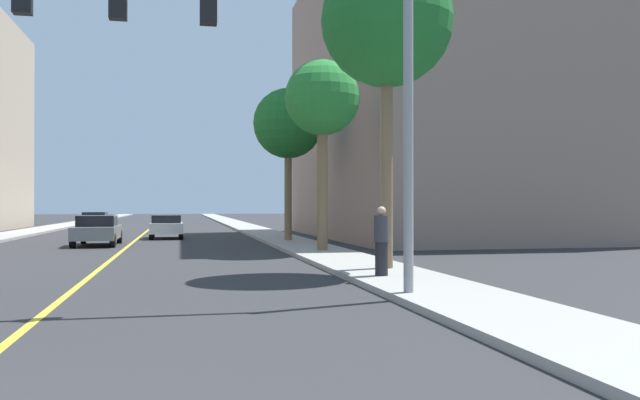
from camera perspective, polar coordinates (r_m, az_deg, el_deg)
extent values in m
plane|color=#2D2D30|center=(46.53, -15.00, -2.77)|extent=(192.00, 192.00, 0.00)
cube|color=#9E9B93|center=(47.54, -24.32, -2.61)|extent=(2.50, 168.00, 0.15)
cube|color=#9E9B93|center=(46.78, -5.53, -2.68)|extent=(2.50, 168.00, 0.15)
cube|color=yellow|center=(46.53, -15.00, -2.77)|extent=(0.16, 144.00, 0.01)
cube|color=gray|center=(40.54, 11.25, 8.51)|extent=(15.55, 21.63, 16.42)
cylinder|color=gray|center=(13.40, 7.70, 5.82)|extent=(0.20, 0.20, 6.44)
cube|color=black|center=(13.12, -9.69, 16.58)|extent=(0.32, 0.24, 0.84)
cylinder|color=brown|center=(18.45, 5.84, 4.86)|extent=(0.33, 0.33, 6.92)
sphere|color=#1E6B28|center=(19.08, 5.84, 15.27)|extent=(3.70, 3.70, 3.70)
cone|color=#1E6B28|center=(19.45, 8.97, 14.35)|extent=(0.53, 1.82, 1.69)
cone|color=#1E6B28|center=(20.09, 5.31, 13.87)|extent=(1.45, 0.62, 1.67)
cone|color=#1E6B28|center=(19.53, 2.82, 14.29)|extent=(1.40, 1.48, 1.73)
cone|color=#1E6B28|center=(18.18, 3.68, 15.41)|extent=(1.17, 1.45, 1.87)
cone|color=#1E6B28|center=(18.14, 7.81, 15.45)|extent=(1.62, 0.79, 1.85)
cylinder|color=brown|center=(25.60, 0.20, 2.30)|extent=(0.42, 0.42, 5.97)
sphere|color=#287F33|center=(25.91, 0.20, 8.91)|extent=(2.95, 2.95, 2.95)
cone|color=#287F33|center=(26.09, 2.12, 8.40)|extent=(0.45, 1.17, 1.34)
cone|color=#287F33|center=(26.75, 0.43, 8.18)|extent=(1.62, 0.96, 1.26)
cone|color=#287F33|center=(26.16, -1.66, 8.37)|extent=(1.07, 1.52, 1.59)
cone|color=#287F33|center=(25.23, -1.15, 8.70)|extent=(1.08, 1.29, 1.49)
cone|color=#287F33|center=(25.20, 1.46, 8.71)|extent=(1.47, 1.04, 1.20)
cylinder|color=brown|center=(32.94, -2.79, 1.61)|extent=(0.37, 0.37, 5.87)
sphere|color=#1E6B28|center=(33.17, -2.78, 6.68)|extent=(3.53, 3.53, 3.53)
cone|color=#1E6B28|center=(33.17, -0.94, 6.33)|extent=(0.64, 1.69, 1.31)
cone|color=#1E6B28|center=(34.16, -2.26, 6.14)|extent=(1.56, 1.04, 1.85)
cone|color=#1E6B28|center=(33.51, -4.51, 6.27)|extent=(1.06, 1.59, 1.74)
cone|color=#1E6B28|center=(32.48, -4.21, 6.48)|extent=(1.20, 1.76, 1.76)
cone|color=#1E6B28|center=(32.30, -1.69, 6.52)|extent=(1.42, 0.95, 1.68)
cube|color=white|center=(38.24, -13.22, -2.37)|extent=(1.84, 3.89, 0.58)
cube|color=black|center=(37.96, -13.22, -1.62)|extent=(1.60, 1.98, 0.43)
cylinder|color=black|center=(39.65, -14.36, -2.72)|extent=(0.23, 0.64, 0.64)
cylinder|color=black|center=(39.64, -12.05, -2.72)|extent=(0.23, 0.64, 0.64)
cylinder|color=black|center=(36.88, -14.48, -2.89)|extent=(0.23, 0.64, 0.64)
cylinder|color=black|center=(36.87, -12.00, -2.90)|extent=(0.23, 0.64, 0.64)
cube|color=#BCBCC1|center=(50.58, -18.95, -1.89)|extent=(1.83, 4.26, 0.56)
cube|color=black|center=(50.29, -18.99, -1.29)|extent=(1.59, 1.93, 0.51)
cylinder|color=black|center=(52.25, -19.58, -2.15)|extent=(0.23, 0.64, 0.64)
cylinder|color=black|center=(52.05, -17.86, -2.16)|extent=(0.23, 0.64, 0.64)
cylinder|color=black|center=(49.15, -20.10, -2.26)|extent=(0.23, 0.64, 0.64)
cylinder|color=black|center=(48.94, -18.27, -2.27)|extent=(0.23, 0.64, 0.64)
cube|color=slate|center=(32.51, -18.80, -2.69)|extent=(1.91, 4.45, 0.59)
cube|color=black|center=(32.36, -18.83, -1.73)|extent=(1.68, 1.91, 0.50)
cylinder|color=black|center=(34.29, -19.89, -3.06)|extent=(0.22, 0.64, 0.64)
cylinder|color=black|center=(34.10, -17.05, -3.09)|extent=(0.22, 0.64, 0.64)
cylinder|color=black|center=(30.98, -20.73, -3.35)|extent=(0.22, 0.64, 0.64)
cylinder|color=black|center=(30.77, -17.59, -3.37)|extent=(0.22, 0.64, 0.64)
cylinder|color=black|center=(16.45, 5.37, -5.11)|extent=(0.32, 0.32, 0.84)
cylinder|color=#333338|center=(16.40, 5.37, -2.50)|extent=(0.38, 0.38, 0.66)
sphere|color=tan|center=(16.39, 5.37, -0.95)|extent=(0.23, 0.23, 0.23)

